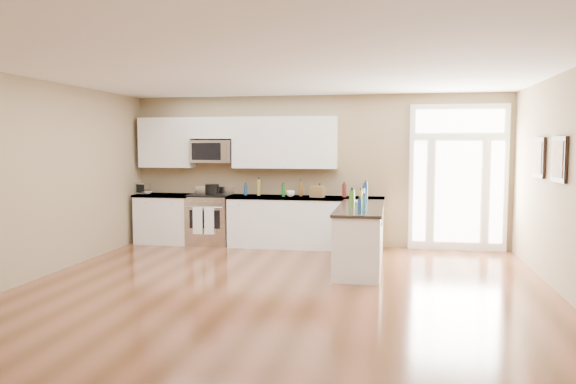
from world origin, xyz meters
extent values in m
plane|color=#542F17|center=(0.00, 0.00, 0.00)|extent=(8.00, 8.00, 0.00)
plane|color=#8D7A59|center=(0.00, 4.00, 1.40)|extent=(7.00, 0.00, 7.00)
plane|color=#8D7A59|center=(0.00, -4.00, 1.40)|extent=(7.00, 0.00, 7.00)
plane|color=#8D7A59|center=(-3.50, 0.00, 1.40)|extent=(0.00, 8.00, 8.00)
plane|color=white|center=(0.00, 0.00, 2.80)|extent=(8.00, 8.00, 0.00)
cube|color=white|center=(-2.87, 3.69, 0.45)|extent=(1.06, 0.62, 0.90)
cube|color=black|center=(-2.87, 3.69, 0.05)|extent=(1.02, 0.52, 0.10)
cube|color=black|center=(-2.87, 3.69, 0.92)|extent=(1.10, 0.66, 0.04)
cube|color=white|center=(-0.16, 3.69, 0.45)|extent=(2.81, 0.62, 0.90)
cube|color=black|center=(-0.16, 3.69, 0.05)|extent=(2.77, 0.52, 0.10)
cube|color=black|center=(-0.16, 3.69, 0.92)|extent=(2.85, 0.66, 0.04)
cube|color=white|center=(0.93, 2.24, 0.45)|extent=(0.65, 2.28, 0.90)
cube|color=black|center=(0.93, 2.24, 0.05)|extent=(0.61, 2.18, 0.10)
cube|color=black|center=(0.93, 2.24, 0.92)|extent=(0.69, 2.32, 0.04)
cube|color=white|center=(-2.88, 3.83, 1.93)|extent=(1.04, 0.33, 0.95)
cube|color=white|center=(-0.57, 3.83, 1.93)|extent=(1.94, 0.33, 0.95)
cube|color=white|center=(-1.95, 3.83, 2.20)|extent=(0.82, 0.33, 0.40)
cube|color=silver|center=(-1.95, 3.80, 1.76)|extent=(0.78, 0.40, 0.42)
cube|color=black|center=(-2.01, 3.59, 1.76)|extent=(0.56, 0.01, 0.32)
cube|color=white|center=(2.55, 3.96, 1.30)|extent=(1.70, 0.08, 2.60)
cube|color=white|center=(2.55, 3.91, 1.05)|extent=(0.78, 0.02, 1.80)
cube|color=white|center=(1.89, 3.91, 1.05)|extent=(0.22, 0.02, 1.80)
cube|color=white|center=(3.21, 3.91, 1.05)|extent=(0.22, 0.02, 1.80)
cube|color=white|center=(2.55, 3.91, 2.30)|extent=(1.50, 0.02, 0.40)
cube|color=black|center=(3.47, 2.20, 1.70)|extent=(0.04, 0.58, 0.58)
cube|color=#A06940|center=(3.45, 2.20, 1.70)|extent=(0.01, 0.46, 0.46)
cube|color=black|center=(3.47, 1.20, 1.70)|extent=(0.04, 0.58, 0.58)
cube|color=#A06940|center=(3.45, 1.20, 1.70)|extent=(0.01, 0.46, 0.46)
cube|color=silver|center=(-1.98, 3.69, 0.46)|extent=(0.79, 0.64, 0.92)
cube|color=black|center=(-1.98, 3.69, 0.94)|extent=(0.79, 0.60, 0.03)
cube|color=silver|center=(-1.98, 3.99, 1.01)|extent=(0.79, 0.04, 0.14)
cube|color=black|center=(-1.98, 3.36, 0.52)|extent=(0.58, 0.01, 0.34)
cylinder|color=silver|center=(-1.98, 3.34, 0.74)|extent=(0.70, 0.02, 0.02)
cube|color=white|center=(-2.10, 3.33, 0.50)|extent=(0.18, 0.02, 0.50)
cube|color=white|center=(-1.88, 3.33, 0.50)|extent=(0.18, 0.02, 0.50)
cylinder|color=black|center=(-1.96, 3.78, 1.05)|extent=(0.30, 0.30, 0.20)
cube|color=silver|center=(-3.35, 3.73, 1.05)|extent=(0.30, 0.27, 0.22)
cube|color=brown|center=(0.07, 3.63, 1.04)|extent=(0.27, 0.21, 0.20)
imported|color=white|center=(-3.24, 3.67, 0.96)|extent=(0.24, 0.24, 0.05)
imported|color=white|center=(0.81, 2.64, 0.96)|extent=(0.17, 0.17, 0.05)
imported|color=white|center=(-0.42, 3.64, 1.00)|extent=(0.15, 0.15, 0.11)
cylinder|color=#19591E|center=(-0.55, 3.61, 1.05)|extent=(0.06, 0.06, 0.22)
cylinder|color=navy|center=(-1.30, 3.76, 1.04)|extent=(0.06, 0.06, 0.20)
cylinder|color=brown|center=(-0.25, 3.76, 1.08)|extent=(0.06, 0.06, 0.28)
cylinder|color=olive|center=(-1.05, 3.77, 1.09)|extent=(0.06, 0.06, 0.30)
cylinder|color=#26727F|center=(1.01, 1.70, 1.05)|extent=(0.06, 0.06, 0.21)
cylinder|color=#591919|center=(0.55, 3.73, 1.06)|extent=(0.08, 0.08, 0.24)
cylinder|color=#B2B2B7|center=(0.94, 2.70, 1.06)|extent=(0.06, 0.06, 0.24)
cylinder|color=navy|center=(0.97, 3.00, 1.10)|extent=(0.07, 0.07, 0.32)
cylinder|color=#3F7226|center=(0.81, 2.05, 1.07)|extent=(0.08, 0.08, 0.27)
cylinder|color=#19591E|center=(0.90, 3.74, 1.04)|extent=(0.06, 0.06, 0.19)
cylinder|color=navy|center=(0.96, 1.40, 1.04)|extent=(0.06, 0.06, 0.19)
cylinder|color=brown|center=(0.10, 3.76, 1.04)|extent=(0.06, 0.06, 0.20)
cylinder|color=olive|center=(0.92, 2.35, 1.06)|extent=(0.06, 0.06, 0.24)
camera|label=1|loc=(1.39, -6.39, 1.89)|focal=35.00mm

